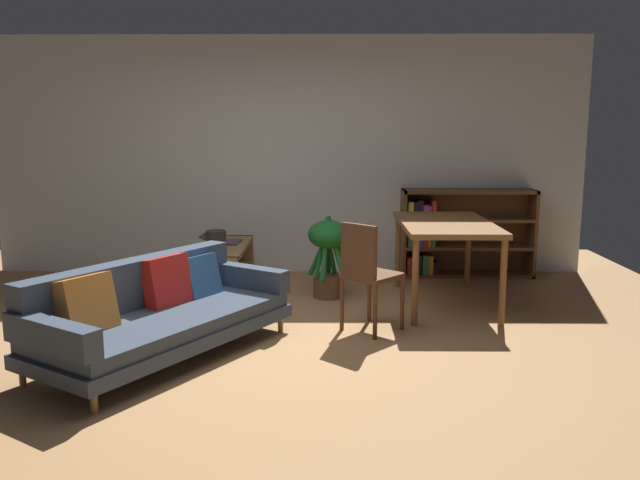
{
  "coord_description": "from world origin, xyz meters",
  "views": [
    {
      "loc": [
        0.45,
        -4.79,
        1.69
      ],
      "look_at": [
        0.39,
        0.46,
        0.76
      ],
      "focal_mm": 36.27,
      "sensor_mm": 36.0,
      "label": 1
    }
  ],
  "objects_px": {
    "open_laptop": "(223,241)",
    "bookshelf": "(456,234)",
    "fabric_couch": "(156,311)",
    "potted_floor_plant": "(328,250)",
    "dining_table": "(446,230)",
    "desk_speaker": "(216,241)",
    "media_console": "(228,270)",
    "dining_chair_near": "(367,271)"
  },
  "relations": [
    {
      "from": "media_console",
      "to": "dining_table",
      "type": "bearing_deg",
      "value": -9.96
    },
    {
      "from": "fabric_couch",
      "to": "desk_speaker",
      "type": "bearing_deg",
      "value": 81.3
    },
    {
      "from": "desk_speaker",
      "to": "dining_chair_near",
      "type": "height_order",
      "value": "dining_chair_near"
    },
    {
      "from": "dining_chair_near",
      "to": "desk_speaker",
      "type": "bearing_deg",
      "value": 148.18
    },
    {
      "from": "dining_table",
      "to": "open_laptop",
      "type": "bearing_deg",
      "value": 166.66
    },
    {
      "from": "media_console",
      "to": "dining_chair_near",
      "type": "xyz_separation_m",
      "value": [
        1.34,
        -1.23,
        0.28
      ]
    },
    {
      "from": "dining_chair_near",
      "to": "fabric_couch",
      "type": "bearing_deg",
      "value": -161.19
    },
    {
      "from": "desk_speaker",
      "to": "potted_floor_plant",
      "type": "height_order",
      "value": "potted_floor_plant"
    },
    {
      "from": "desk_speaker",
      "to": "dining_chair_near",
      "type": "xyz_separation_m",
      "value": [
        1.39,
        -0.86,
        -0.09
      ]
    },
    {
      "from": "media_console",
      "to": "open_laptop",
      "type": "bearing_deg",
      "value": 114.03
    },
    {
      "from": "open_laptop",
      "to": "potted_floor_plant",
      "type": "xyz_separation_m",
      "value": [
        1.09,
        -0.28,
        -0.04
      ]
    },
    {
      "from": "media_console",
      "to": "bookshelf",
      "type": "distance_m",
      "value": 2.65
    },
    {
      "from": "fabric_couch",
      "to": "desk_speaker",
      "type": "height_order",
      "value": "desk_speaker"
    },
    {
      "from": "media_console",
      "to": "bookshelf",
      "type": "xyz_separation_m",
      "value": [
        2.49,
        0.88,
        0.24
      ]
    },
    {
      "from": "media_console",
      "to": "dining_table",
      "type": "relative_size",
      "value": 0.84
    },
    {
      "from": "bookshelf",
      "to": "potted_floor_plant",
      "type": "bearing_deg",
      "value": -145.56
    },
    {
      "from": "media_console",
      "to": "dining_table",
      "type": "distance_m",
      "value": 2.22
    },
    {
      "from": "media_console",
      "to": "open_laptop",
      "type": "xyz_separation_m",
      "value": [
        -0.07,
        0.15,
        0.28
      ]
    },
    {
      "from": "desk_speaker",
      "to": "dining_table",
      "type": "distance_m",
      "value": 2.19
    },
    {
      "from": "desk_speaker",
      "to": "potted_floor_plant",
      "type": "bearing_deg",
      "value": 12.61
    },
    {
      "from": "desk_speaker",
      "to": "bookshelf",
      "type": "height_order",
      "value": "bookshelf"
    },
    {
      "from": "open_laptop",
      "to": "dining_table",
      "type": "height_order",
      "value": "dining_table"
    },
    {
      "from": "bookshelf",
      "to": "media_console",
      "type": "bearing_deg",
      "value": -160.61
    },
    {
      "from": "media_console",
      "to": "open_laptop",
      "type": "distance_m",
      "value": 0.33
    },
    {
      "from": "media_console",
      "to": "potted_floor_plant",
      "type": "xyz_separation_m",
      "value": [
        1.02,
        -0.13,
        0.24
      ]
    },
    {
      "from": "fabric_couch",
      "to": "open_laptop",
      "type": "bearing_deg",
      "value": 84.14
    },
    {
      "from": "fabric_couch",
      "to": "potted_floor_plant",
      "type": "bearing_deg",
      "value": 52.04
    },
    {
      "from": "open_laptop",
      "to": "dining_table",
      "type": "distance_m",
      "value": 2.27
    },
    {
      "from": "fabric_couch",
      "to": "potted_floor_plant",
      "type": "distance_m",
      "value": 2.1
    },
    {
      "from": "open_laptop",
      "to": "bookshelf",
      "type": "bearing_deg",
      "value": 15.93
    },
    {
      "from": "media_console",
      "to": "bookshelf",
      "type": "bearing_deg",
      "value": 19.39
    },
    {
      "from": "open_laptop",
      "to": "desk_speaker",
      "type": "distance_m",
      "value": 0.52
    },
    {
      "from": "fabric_couch",
      "to": "open_laptop",
      "type": "xyz_separation_m",
      "value": [
        0.2,
        1.92,
        0.19
      ]
    },
    {
      "from": "dining_chair_near",
      "to": "bookshelf",
      "type": "height_order",
      "value": "bookshelf"
    },
    {
      "from": "media_console",
      "to": "dining_table",
      "type": "xyz_separation_m",
      "value": [
        2.14,
        -0.37,
        0.48
      ]
    },
    {
      "from": "fabric_couch",
      "to": "media_console",
      "type": "height_order",
      "value": "fabric_couch"
    },
    {
      "from": "desk_speaker",
      "to": "fabric_couch",
      "type": "bearing_deg",
      "value": -98.7
    },
    {
      "from": "fabric_couch",
      "to": "dining_chair_near",
      "type": "relative_size",
      "value": 2.35
    },
    {
      "from": "open_laptop",
      "to": "desk_speaker",
      "type": "bearing_deg",
      "value": -87.97
    },
    {
      "from": "media_console",
      "to": "desk_speaker",
      "type": "distance_m",
      "value": 0.52
    },
    {
      "from": "open_laptop",
      "to": "bookshelf",
      "type": "xyz_separation_m",
      "value": [
        2.55,
        0.73,
        -0.05
      ]
    },
    {
      "from": "desk_speaker",
      "to": "potted_floor_plant",
      "type": "xyz_separation_m",
      "value": [
        1.07,
        0.24,
        -0.13
      ]
    }
  ]
}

